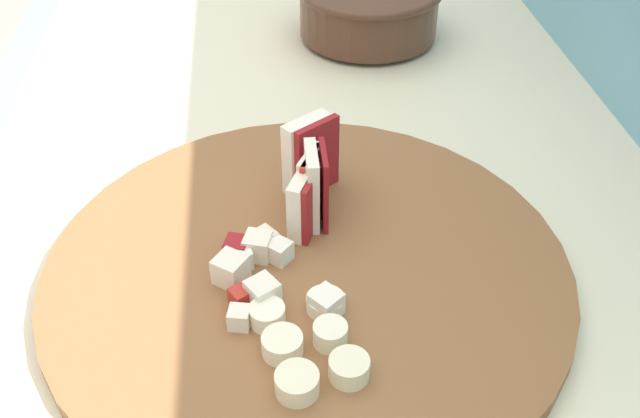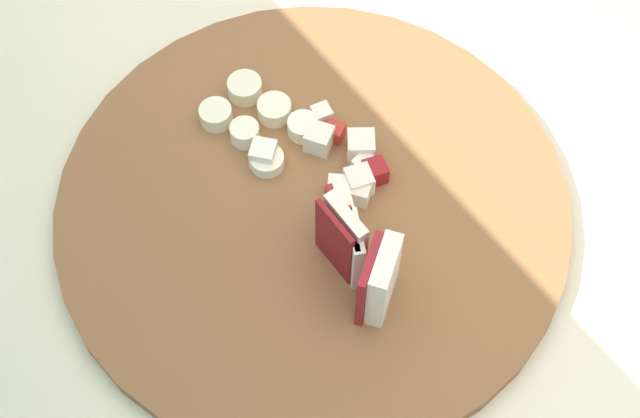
{
  "view_description": "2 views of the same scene",
  "coord_description": "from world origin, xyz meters",
  "px_view_note": "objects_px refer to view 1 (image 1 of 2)",
  "views": [
    {
      "loc": [
        0.42,
        -0.04,
        1.3
      ],
      "look_at": [
        -0.0,
        0.0,
        0.96
      ],
      "focal_mm": 40.1,
      "sensor_mm": 36.0,
      "label": 1
    },
    {
      "loc": [
        -0.26,
        0.2,
        1.55
      ],
      "look_at": [
        0.01,
        -0.0,
        0.95
      ],
      "focal_mm": 52.2,
      "sensor_mm": 36.0,
      "label": 2
    }
  ],
  "objects_px": {
    "cutting_board": "(307,269)",
    "apple_wedge_fan": "(312,178)",
    "ceramic_bowl": "(369,7)",
    "banana_slice_rows": "(307,344)",
    "apple_dice_pile": "(259,271)"
  },
  "relations": [
    {
      "from": "apple_dice_pile",
      "to": "banana_slice_rows",
      "type": "height_order",
      "value": "apple_dice_pile"
    },
    {
      "from": "cutting_board",
      "to": "apple_dice_pile",
      "type": "height_order",
      "value": "apple_dice_pile"
    },
    {
      "from": "cutting_board",
      "to": "apple_wedge_fan",
      "type": "distance_m",
      "value": 0.08
    },
    {
      "from": "apple_wedge_fan",
      "to": "apple_dice_pile",
      "type": "relative_size",
      "value": 0.99
    },
    {
      "from": "apple_wedge_fan",
      "to": "ceramic_bowl",
      "type": "xyz_separation_m",
      "value": [
        -0.34,
        0.1,
        -0.01
      ]
    },
    {
      "from": "banana_slice_rows",
      "to": "ceramic_bowl",
      "type": "height_order",
      "value": "ceramic_bowl"
    },
    {
      "from": "cutting_board",
      "to": "apple_wedge_fan",
      "type": "relative_size",
      "value": 4.15
    },
    {
      "from": "cutting_board",
      "to": "ceramic_bowl",
      "type": "relative_size",
      "value": 2.28
    },
    {
      "from": "banana_slice_rows",
      "to": "cutting_board",
      "type": "bearing_deg",
      "value": 174.8
    },
    {
      "from": "banana_slice_rows",
      "to": "ceramic_bowl",
      "type": "bearing_deg",
      "value": 166.61
    },
    {
      "from": "cutting_board",
      "to": "apple_dice_pile",
      "type": "bearing_deg",
      "value": -67.63
    },
    {
      "from": "banana_slice_rows",
      "to": "ceramic_bowl",
      "type": "distance_m",
      "value": 0.51
    },
    {
      "from": "apple_wedge_fan",
      "to": "ceramic_bowl",
      "type": "bearing_deg",
      "value": 163.76
    },
    {
      "from": "apple_dice_pile",
      "to": "ceramic_bowl",
      "type": "distance_m",
      "value": 0.45
    },
    {
      "from": "cutting_board",
      "to": "ceramic_bowl",
      "type": "xyz_separation_m",
      "value": [
        -0.41,
        0.11,
        0.03
      ]
    }
  ]
}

